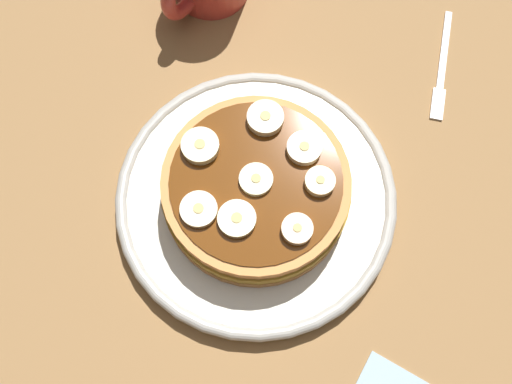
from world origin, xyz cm
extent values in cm
cube|color=olive|center=(0.00, 0.00, -1.50)|extent=(140.00, 140.00, 3.00)
cylinder|color=silver|center=(0.00, 0.00, 0.85)|extent=(25.79, 25.79, 1.70)
torus|color=#A19E96|center=(0.00, 0.00, 1.45)|extent=(26.21, 26.21, 1.19)
cylinder|color=#A26A37|center=(-0.36, 0.06, 2.39)|extent=(17.00, 17.00, 1.38)
cylinder|color=olive|center=(-0.13, -0.40, 3.77)|extent=(16.88, 16.88, 1.38)
cylinder|color=#D28D4B|center=(-0.38, -0.02, 5.15)|extent=(16.50, 16.50, 1.38)
cylinder|color=#592B0A|center=(0.00, 0.00, 5.92)|extent=(15.00, 15.00, 0.16)
cylinder|color=beige|center=(0.11, 0.05, 6.17)|extent=(2.93, 2.93, 0.66)
cylinder|color=tan|center=(0.11, 0.05, 6.54)|extent=(0.82, 0.82, 0.08)
cylinder|color=#F8F3BE|center=(0.36, -5.70, 6.32)|extent=(3.31, 3.31, 0.96)
cylinder|color=tan|center=(0.36, -5.70, 6.84)|extent=(0.93, 0.93, 0.08)
cylinder|color=#F1EFC0|center=(3.82, 0.52, 6.23)|extent=(3.25, 3.25, 0.79)
cylinder|color=tan|center=(3.82, 0.52, 6.67)|extent=(0.91, 0.91, 0.08)
cylinder|color=beige|center=(-5.26, -2.33, 6.33)|extent=(3.28, 3.28, 0.98)
cylinder|color=tan|center=(-5.26, -2.33, 6.86)|extent=(0.92, 0.92, 0.08)
cylinder|color=#FDE2BB|center=(1.94, 5.21, 6.32)|extent=(2.64, 2.64, 0.96)
cylinder|color=tan|center=(1.94, 5.21, 6.84)|extent=(0.74, 0.74, 0.08)
cylinder|color=#FAEAB2|center=(-2.68, 4.71, 6.31)|extent=(2.61, 2.61, 0.94)
cylinder|color=tan|center=(-2.68, 4.71, 6.82)|extent=(0.73, 0.73, 0.08)
cylinder|color=#FAECC4|center=(4.81, -2.62, 6.21)|extent=(3.17, 3.17, 0.74)
cylinder|color=tan|center=(4.81, -2.62, 6.62)|extent=(0.89, 0.89, 0.08)
cylinder|color=#F1E3BF|center=(-4.63, 2.01, 6.28)|extent=(3.06, 3.06, 0.89)
cylinder|color=tan|center=(-4.63, 2.01, 6.77)|extent=(0.86, 0.86, 0.08)
cube|color=silver|center=(-24.64, 7.83, 0.25)|extent=(9.16, 3.94, 0.50)
cube|color=silver|center=(-18.54, 10.07, 0.25)|extent=(3.72, 2.39, 0.50)
camera|label=1|loc=(14.13, 8.86, 51.68)|focal=39.97mm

